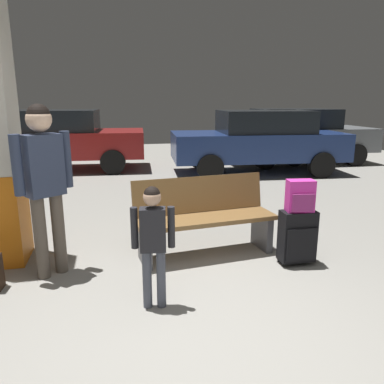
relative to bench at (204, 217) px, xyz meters
name	(u,v)px	position (x,y,z in m)	size (l,w,h in m)	color
ground_plane	(145,207)	(-0.48, 2.30, -0.49)	(18.00, 18.00, 0.10)	gray
bench	(204,217)	(0.00, 0.00, 0.00)	(1.65, 0.70, 0.89)	brown
suitcase	(298,236)	(0.91, -0.52, -0.12)	(0.38, 0.24, 0.60)	black
backpack_bright	(300,196)	(0.91, -0.52, 0.33)	(0.30, 0.22, 0.34)	#D833A5
child	(153,235)	(-0.71, -1.06, 0.22)	(0.36, 0.23, 1.08)	#4C5160
adult	(44,173)	(-1.67, -0.21, 0.63)	(0.50, 0.38, 1.73)	brown
parked_car_near	(259,140)	(2.53, 4.58, 0.36)	(4.23, 2.07, 1.51)	navy
parked_car_far	(60,138)	(-2.24, 6.04, 0.36)	(4.22, 2.04, 1.51)	maroon
parked_car_side	(297,134)	(4.16, 5.76, 0.36)	(4.13, 1.86, 1.51)	slate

